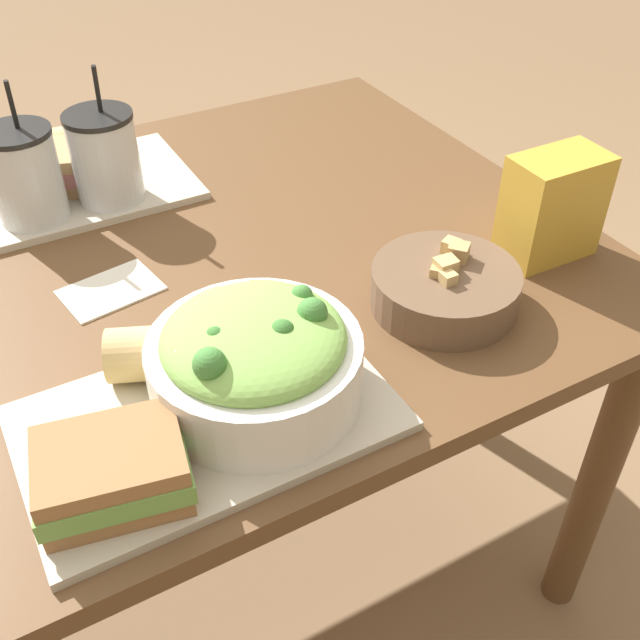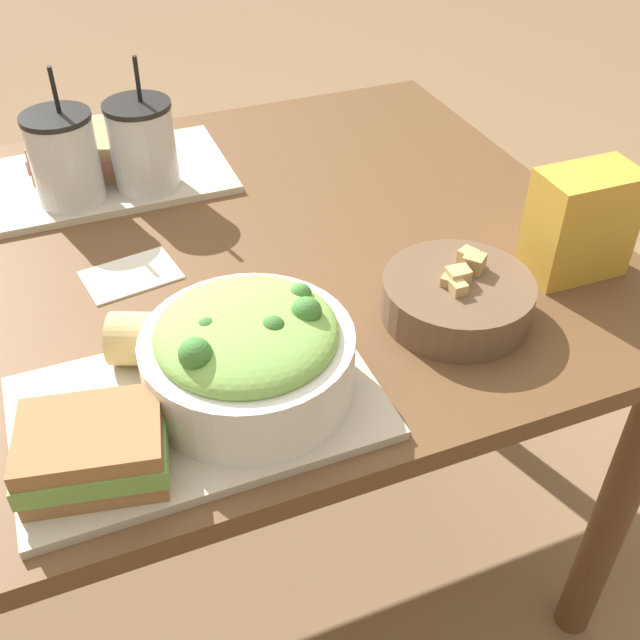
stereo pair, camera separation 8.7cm
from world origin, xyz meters
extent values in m
plane|color=#846647|center=(0.00, 0.00, 0.00)|extent=(12.00, 12.00, 0.00)
cube|color=brown|center=(0.00, 0.00, 0.69)|extent=(1.39, 0.94, 0.03)
cylinder|color=brown|center=(0.64, -0.41, 0.34)|extent=(0.06, 0.06, 0.67)
cylinder|color=brown|center=(0.64, 0.41, 0.34)|extent=(0.06, 0.06, 0.67)
cube|color=#BCB29E|center=(0.02, -0.31, 0.71)|extent=(0.40, 0.25, 0.01)
cube|color=#BCB29E|center=(0.01, 0.26, 0.71)|extent=(0.40, 0.25, 0.01)
cylinder|color=white|center=(0.08, -0.31, 0.75)|extent=(0.24, 0.24, 0.08)
ellipsoid|color=#7FB251|center=(0.08, -0.31, 0.80)|extent=(0.20, 0.20, 0.05)
sphere|color=#38702D|center=(0.11, -0.34, 0.81)|extent=(0.03, 0.03, 0.03)
sphere|color=#427F38|center=(0.15, -0.33, 0.82)|extent=(0.03, 0.03, 0.03)
sphere|color=#427F38|center=(0.16, -0.29, 0.81)|extent=(0.02, 0.02, 0.02)
sphere|color=#427F38|center=(0.02, -0.35, 0.82)|extent=(0.03, 0.03, 0.03)
sphere|color=#38702D|center=(0.04, -0.31, 0.81)|extent=(0.02, 0.02, 0.02)
cube|color=beige|center=(0.07, -0.30, 0.81)|extent=(0.05, 0.05, 0.01)
cube|color=beige|center=(0.03, -0.31, 0.81)|extent=(0.06, 0.06, 0.01)
cube|color=beige|center=(0.10, -0.25, 0.81)|extent=(0.04, 0.06, 0.01)
cylinder|color=brown|center=(0.38, -0.27, 0.73)|extent=(0.19, 0.19, 0.05)
cylinder|color=#4C2814|center=(0.38, -0.27, 0.75)|extent=(0.17, 0.17, 0.01)
cube|color=tan|center=(0.41, -0.24, 0.77)|extent=(0.03, 0.03, 0.02)
cube|color=tan|center=(0.38, -0.27, 0.77)|extent=(0.02, 0.02, 0.02)
cube|color=tan|center=(0.36, -0.29, 0.76)|extent=(0.02, 0.02, 0.02)
cube|color=tan|center=(0.37, -0.27, 0.77)|extent=(0.02, 0.02, 0.02)
cube|color=tan|center=(0.40, -0.25, 0.77)|extent=(0.04, 0.04, 0.03)
cube|color=tan|center=(0.36, -0.27, 0.76)|extent=(0.02, 0.02, 0.02)
cube|color=olive|center=(-0.10, -0.37, 0.73)|extent=(0.16, 0.13, 0.02)
cube|color=#6B9E47|center=(-0.10, -0.37, 0.75)|extent=(0.16, 0.13, 0.02)
cube|color=olive|center=(-0.10, -0.37, 0.77)|extent=(0.16, 0.13, 0.02)
cylinder|color=tan|center=(0.00, -0.23, 0.75)|extent=(0.13, 0.10, 0.06)
cylinder|color=beige|center=(0.05, -0.25, 0.75)|extent=(0.03, 0.06, 0.06)
cube|color=tan|center=(-0.01, 0.29, 0.73)|extent=(0.18, 0.15, 0.02)
cube|color=#C1706B|center=(-0.01, 0.29, 0.75)|extent=(0.18, 0.16, 0.02)
cube|color=tan|center=(-0.01, 0.29, 0.77)|extent=(0.18, 0.15, 0.02)
cylinder|color=tan|center=(0.03, 0.35, 0.75)|extent=(0.11, 0.07, 0.06)
cylinder|color=beige|center=(0.08, 0.35, 0.75)|extent=(0.01, 0.06, 0.06)
cylinder|color=silver|center=(-0.05, 0.20, 0.78)|extent=(0.10, 0.10, 0.13)
cylinder|color=black|center=(-0.05, 0.20, 0.77)|extent=(0.09, 0.09, 0.11)
cylinder|color=black|center=(-0.05, 0.20, 0.85)|extent=(0.10, 0.10, 0.01)
cylinder|color=black|center=(-0.04, 0.20, 0.89)|extent=(0.01, 0.02, 0.08)
cylinder|color=silver|center=(0.07, 0.20, 0.78)|extent=(0.10, 0.10, 0.13)
cylinder|color=#701E47|center=(0.07, 0.20, 0.77)|extent=(0.09, 0.09, 0.11)
cylinder|color=black|center=(0.07, 0.20, 0.85)|extent=(0.10, 0.10, 0.01)
cylinder|color=black|center=(0.08, 0.20, 0.89)|extent=(0.01, 0.02, 0.08)
cube|color=gold|center=(0.58, -0.24, 0.78)|extent=(0.13, 0.08, 0.15)
cube|color=silver|center=(0.00, -0.03, 0.70)|extent=(0.14, 0.11, 0.00)
camera|label=1|loc=(-0.15, -0.87, 1.31)|focal=42.00mm
camera|label=2|loc=(-0.07, -0.91, 1.31)|focal=42.00mm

